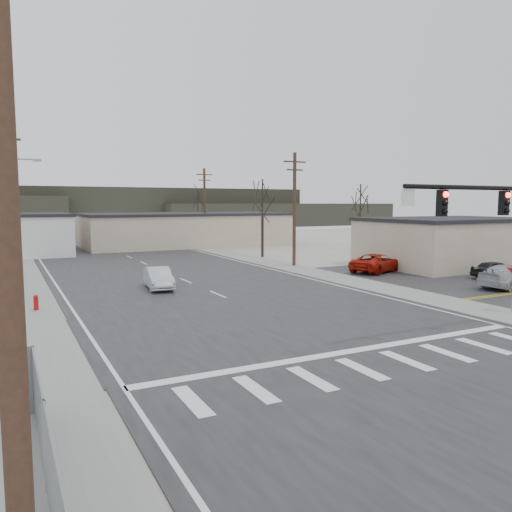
{
  "coord_description": "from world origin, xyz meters",
  "views": [
    {
      "loc": [
        -11.52,
        -19.89,
        5.59
      ],
      "look_at": [
        1.24,
        5.27,
        2.6
      ],
      "focal_mm": 35.0,
      "sensor_mm": 36.0,
      "label": 1
    }
  ],
  "objects": [
    {
      "name": "ground",
      "position": [
        0.0,
        0.0,
        0.0
      ],
      "size": [
        140.0,
        140.0,
        0.0
      ],
      "primitive_type": "plane",
      "color": "beige",
      "rests_on": "ground"
    },
    {
      "name": "main_road",
      "position": [
        0.0,
        15.0,
        0.02
      ],
      "size": [
        18.0,
        110.0,
        0.05
      ],
      "primitive_type": "cube",
      "color": "black",
      "rests_on": "ground"
    },
    {
      "name": "cross_road",
      "position": [
        0.0,
        0.0,
        0.02
      ],
      "size": [
        90.0,
        10.0,
        0.04
      ],
      "primitive_type": "cube",
      "color": "black",
      "rests_on": "ground"
    },
    {
      "name": "parking_lot",
      "position": [
        20.0,
        6.0,
        0.02
      ],
      "size": [
        18.0,
        20.0,
        0.03
      ],
      "primitive_type": "cube",
      "color": "black",
      "rests_on": "ground"
    },
    {
      "name": "sidewalk_left",
      "position": [
        -10.6,
        20.0,
        0.03
      ],
      "size": [
        3.0,
        90.0,
        0.06
      ],
      "primitive_type": "cube",
      "color": "gray",
      "rests_on": "ground"
    },
    {
      "name": "sidewalk_right",
      "position": [
        10.6,
        20.0,
        0.03
      ],
      "size": [
        3.0,
        90.0,
        0.06
      ],
      "primitive_type": "cube",
      "color": "gray",
      "rests_on": "ground"
    },
    {
      "name": "fire_hydrant",
      "position": [
        -10.2,
        8.0,
        0.45
      ],
      "size": [
        0.24,
        0.24,
        0.87
      ],
      "color": "#A50C0C",
      "rests_on": "ground"
    },
    {
      "name": "building_right_far",
      "position": [
        10.0,
        44.0,
        2.15
      ],
      "size": [
        26.3,
        14.3,
        4.3
      ],
      "color": "#C2AB94",
      "rests_on": "ground"
    },
    {
      "name": "building_lot",
      "position": [
        24.0,
        12.0,
        2.16
      ],
      "size": [
        14.3,
        10.3,
        4.3
      ],
      "color": "#C2AB94",
      "rests_on": "ground"
    },
    {
      "name": "upole_left_a",
      "position": [
        -11.5,
        -14.0,
        5.22
      ],
      "size": [
        2.2,
        0.3,
        10.0
      ],
      "color": "#472E21",
      "rests_on": "ground"
    },
    {
      "name": "upole_left_b",
      "position": [
        -11.5,
        12.0,
        5.22
      ],
      "size": [
        2.2,
        0.3,
        10.0
      ],
      "color": "#472E21",
      "rests_on": "ground"
    },
    {
      "name": "upole_left_c",
      "position": [
        -11.5,
        32.0,
        5.22
      ],
      "size": [
        2.2,
        0.3,
        10.0
      ],
      "color": "#472E21",
      "rests_on": "ground"
    },
    {
      "name": "upole_left_d",
      "position": [
        -11.5,
        52.0,
        5.22
      ],
      "size": [
        2.2,
        0.3,
        10.0
      ],
      "color": "#472E21",
      "rests_on": "ground"
    },
    {
      "name": "upole_right_a",
      "position": [
        11.5,
        18.0,
        5.22
      ],
      "size": [
        2.2,
        0.3,
        10.0
      ],
      "color": "#472E21",
      "rests_on": "ground"
    },
    {
      "name": "upole_right_b",
      "position": [
        11.5,
        40.0,
        5.22
      ],
      "size": [
        2.2,
        0.3,
        10.0
      ],
      "color": "#472E21",
      "rests_on": "ground"
    },
    {
      "name": "streetlight_main",
      "position": [
        -10.8,
        22.0,
        5.09
      ],
      "size": [
        2.4,
        0.25,
        9.0
      ],
      "color": "gray",
      "rests_on": "ground"
    },
    {
      "name": "tree_right_mid",
      "position": [
        12.5,
        26.0,
        5.93
      ],
      "size": [
        3.74,
        3.74,
        8.33
      ],
      "color": "black",
      "rests_on": "ground"
    },
    {
      "name": "tree_right_far",
      "position": [
        15.0,
        52.0,
        5.58
      ],
      "size": [
        3.52,
        3.52,
        7.84
      ],
      "color": "black",
      "rests_on": "ground"
    },
    {
      "name": "tree_lot",
      "position": [
        22.0,
        22.0,
        5.58
      ],
      "size": [
        3.52,
        3.52,
        7.84
      ],
      "color": "black",
      "rests_on": "ground"
    },
    {
      "name": "hill_center",
      "position": [
        15.0,
        96.0,
        4.5
      ],
      "size": [
        80.0,
        18.0,
        9.0
      ],
      "primitive_type": "cube",
      "color": "#333026",
      "rests_on": "ground"
    },
    {
      "name": "hill_right",
      "position": [
        50.0,
        90.0,
        2.75
      ],
      "size": [
        60.0,
        18.0,
        5.5
      ],
      "primitive_type": "cube",
      "color": "#333026",
      "rests_on": "ground"
    },
    {
      "name": "sedan_crossing",
      "position": [
        -2.65,
        11.67,
        0.74
      ],
      "size": [
        1.93,
        4.33,
        1.38
      ],
      "primitive_type": "imported",
      "rotation": [
        0.0,
        0.0,
        -0.12
      ],
      "color": "#B3BABF",
      "rests_on": "main_road"
    },
    {
      "name": "car_far_a",
      "position": [
        3.96,
        43.28,
        0.82
      ],
      "size": [
        2.58,
        5.51,
        1.55
      ],
      "primitive_type": "imported",
      "rotation": [
        0.0,
        0.0,
        3.22
      ],
      "color": "black",
      "rests_on": "main_road"
    },
    {
      "name": "car_far_b",
      "position": [
        -3.87,
        57.08,
        0.67
      ],
      "size": [
        2.15,
        3.9,
        1.26
      ],
      "primitive_type": "imported",
      "rotation": [
        0.0,
        0.0,
        0.19
      ],
      "color": "black",
      "rests_on": "main_road"
    },
    {
      "name": "car_parked_red",
      "position": [
        15.37,
        11.46,
        0.78
      ],
      "size": [
        5.86,
        4.22,
        1.48
      ],
      "primitive_type": "imported",
      "rotation": [
        0.0,
        0.0,
        1.94
      ],
      "color": "#A41408",
      "rests_on": "parking_lot"
    },
    {
      "name": "car_parked_dark_a",
      "position": [
        20.97,
        4.78,
        0.68
      ],
      "size": [
        3.95,
        1.95,
        1.29
      ],
      "primitive_type": "imported",
      "rotation": [
        0.0,
        0.0,
        1.46
      ],
      "color": "black",
      "rests_on": "parking_lot"
    }
  ]
}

